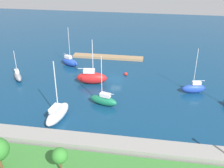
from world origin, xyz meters
TOP-DOWN VIEW (x-y plane):
  - water at (0.00, 0.00)m, footprint 160.00×160.00m
  - pier_dock at (4.51, -14.00)m, footprint 20.69×2.66m
  - breakwater at (0.00, 26.06)m, footprint 58.30×3.36m
  - park_tree_center at (2.58, 33.00)m, footprint 2.21×2.21m
  - sailboat_blue_inner_mooring at (13.85, -6.58)m, footprint 5.71×4.05m
  - sailboat_gray_west_end at (23.54, 4.36)m, footprint 4.23×4.88m
  - sailboat_white_outer_mooring at (8.04, 19.33)m, footprint 3.42×7.88m
  - sailboat_green_mid_basin at (0.65, 12.62)m, footprint 6.22×3.33m
  - sailboat_red_lone_south at (5.30, 3.31)m, footprint 7.39×3.14m
  - sailboat_blue_by_breakwater at (-18.12, 4.21)m, footprint 5.56×2.68m
  - mooring_buoy_red at (-2.19, -2.54)m, footprint 0.85×0.85m

SIDE VIEW (x-z plane):
  - water at x=0.00m, z-range 0.00..0.00m
  - pier_dock at x=4.51m, z-range 0.00..0.66m
  - mooring_buoy_red at x=-2.19m, z-range 0.00..0.85m
  - breakwater at x=0.00m, z-range 0.00..1.56m
  - sailboat_gray_west_end at x=23.54m, z-range -2.75..4.83m
  - sailboat_green_mid_basin at x=0.65m, z-range -4.18..6.46m
  - sailboat_blue_by_breakwater at x=-18.12m, z-range -3.98..6.31m
  - sailboat_blue_inner_mooring at x=13.85m, z-range -4.19..6.55m
  - sailboat_white_outer_mooring at x=8.04m, z-range -4.45..7.09m
  - sailboat_red_lone_south at x=5.30m, z-range -3.86..6.94m
  - park_tree_center at x=2.58m, z-range 1.78..5.91m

